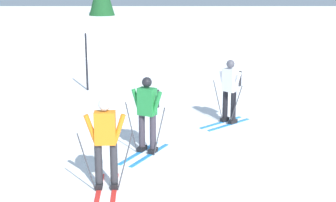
# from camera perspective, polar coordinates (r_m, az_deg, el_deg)

# --- Properties ---
(far_snow_ridge) EXTENTS (80.00, 6.87, 1.78)m
(far_snow_ridge) POSITION_cam_1_polar(r_m,az_deg,el_deg) (27.26, 4.32, 7.92)
(far_snow_ridge) COLOR white
(far_snow_ridge) RESTS_ON ground
(skier_orange) EXTENTS (1.00, 1.62, 1.71)m
(skier_orange) POSITION_cam_1_polar(r_m,az_deg,el_deg) (9.04, -7.28, -4.34)
(skier_orange) COLOR red
(skier_orange) RESTS_ON ground
(skier_white) EXTENTS (1.43, 1.36, 1.71)m
(skier_white) POSITION_cam_1_polar(r_m,az_deg,el_deg) (13.15, 7.12, 1.50)
(skier_white) COLOR #237AC6
(skier_white) RESTS_ON ground
(skier_green) EXTENTS (1.07, 1.59, 1.71)m
(skier_green) POSITION_cam_1_polar(r_m,az_deg,el_deg) (10.83, -2.43, -1.14)
(skier_green) COLOR #237AC6
(skier_green) RESTS_ON ground
(trail_marker_pole) EXTENTS (0.07, 0.07, 1.96)m
(trail_marker_pole) POSITION_cam_1_polar(r_m,az_deg,el_deg) (17.15, -9.43, 4.45)
(trail_marker_pole) COLOR black
(trail_marker_pole) RESTS_ON ground
(conifer_far_left) EXTENTS (1.95, 1.95, 4.23)m
(conifer_far_left) POSITION_cam_1_polar(r_m,az_deg,el_deg) (27.49, -7.72, 11.28)
(conifer_far_left) COLOR #513823
(conifer_far_left) RESTS_ON ground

